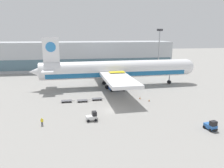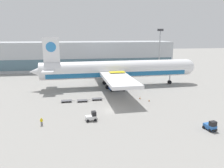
# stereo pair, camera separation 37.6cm
# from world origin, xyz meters

# --- Properties ---
(ground_plane) EXTENTS (400.00, 400.00, 0.00)m
(ground_plane) POSITION_xyz_m (0.00, 0.00, 0.00)
(ground_plane) COLOR gray
(terminal_building) EXTENTS (90.00, 18.20, 14.00)m
(terminal_building) POSITION_xyz_m (-4.74, 63.97, 6.99)
(terminal_building) COLOR #B2B7BC
(terminal_building) RESTS_ON ground_plane
(light_mast) EXTENTS (2.80, 0.50, 20.20)m
(light_mast) POSITION_xyz_m (30.69, 49.10, 11.88)
(light_mast) COLOR #9EA0A5
(light_mast) RESTS_ON ground_plane
(airplane_main) EXTENTS (58.09, 48.23, 17.00)m
(airplane_main) POSITION_xyz_m (5.03, 24.02, 5.84)
(airplane_main) COLOR white
(airplane_main) RESTS_ON ground_plane
(scissor_lift_loader) EXTENTS (5.29, 3.51, 6.14)m
(scissor_lift_loader) POSITION_xyz_m (4.67, 18.48, 2.29)
(scissor_lift_loader) COLOR #284C99
(scissor_lift_loader) RESTS_ON ground_plane
(baggage_tug_foreground) EXTENTS (2.00, 2.65, 2.00)m
(baggage_tug_foreground) POSITION_xyz_m (16.91, -14.07, 0.88)
(baggage_tug_foreground) COLOR #2D66B7
(baggage_tug_foreground) RESTS_ON ground_plane
(baggage_tug_mid) EXTENTS (2.61, 1.90, 2.00)m
(baggage_tug_mid) POSITION_xyz_m (-5.33, -5.56, 0.88)
(baggage_tug_mid) COLOR silver
(baggage_tug_mid) RESTS_ON ground_plane
(baggage_dolly_lead) EXTENTS (3.72, 1.57, 0.48)m
(baggage_dolly_lead) POSITION_xyz_m (-11.17, 8.38, 0.39)
(baggage_dolly_lead) COLOR #56565B
(baggage_dolly_lead) RESTS_ON ground_plane
(baggage_dolly_second) EXTENTS (3.72, 1.57, 0.48)m
(baggage_dolly_second) POSITION_xyz_m (-6.90, 8.05, 0.39)
(baggage_dolly_second) COLOR #56565B
(baggage_dolly_second) RESTS_ON ground_plane
(baggage_dolly_third) EXTENTS (3.72, 1.57, 0.48)m
(baggage_dolly_third) POSITION_xyz_m (-2.83, 8.93, 0.39)
(baggage_dolly_third) COLOR #56565B
(baggage_dolly_third) RESTS_ON ground_plane
(ground_crew_near) EXTENTS (0.56, 0.28, 1.68)m
(ground_crew_near) POSITION_xyz_m (-15.55, -6.49, 0.98)
(ground_crew_near) COLOR black
(ground_crew_near) RESTS_ON ground_plane
(traffic_cone_near) EXTENTS (0.40, 0.40, 0.74)m
(traffic_cone_near) POSITION_xyz_m (9.36, 7.97, 0.36)
(traffic_cone_near) COLOR black
(traffic_cone_near) RESTS_ON ground_plane
(traffic_cone_far) EXTENTS (0.40, 0.40, 0.59)m
(traffic_cone_far) POSITION_xyz_m (11.22, 5.42, 0.29)
(traffic_cone_far) COLOR black
(traffic_cone_far) RESTS_ON ground_plane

